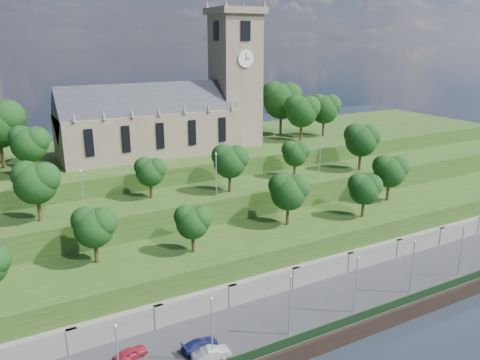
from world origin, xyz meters
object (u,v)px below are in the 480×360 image
church (173,112)px  car_right (200,344)px  car_left (130,354)px  car_middle (211,354)px

church → car_right: 47.43m
car_left → car_middle: size_ratio=0.90×
car_left → church: bearing=-43.4°
church → car_middle: bearing=-106.5°
car_middle → car_right: size_ratio=0.99×
church → car_right: size_ratio=8.93×
car_left → car_right: car_left is taller
church → car_middle: (-12.76, -43.14, -19.82)m
car_middle → car_left: bearing=63.6°
church → car_left: size_ratio=10.05×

